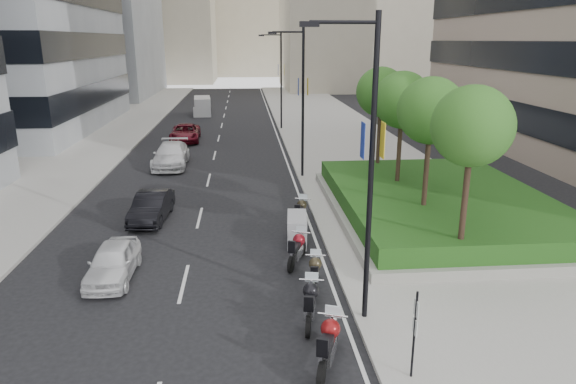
{
  "coord_description": "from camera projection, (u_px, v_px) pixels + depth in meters",
  "views": [
    {
      "loc": [
        0.78,
        -12.73,
        8.26
      ],
      "look_at": [
        2.57,
        8.27,
        2.0
      ],
      "focal_mm": 32.0,
      "sensor_mm": 36.0,
      "label": 1
    }
  ],
  "objects": [
    {
      "name": "lane_edge",
      "position": [
        279.0,
        141.0,
        43.4
      ],
      "size": [
        0.12,
        100.0,
        0.01
      ],
      "primitive_type": "cube",
      "color": "silver",
      "rests_on": "ground"
    },
    {
      "name": "car_d",
      "position": [
        185.0,
        133.0,
        43.36
      ],
      "size": [
        2.52,
        5.18,
        1.42
      ],
      "primitive_type": "imported",
      "rotation": [
        0.0,
        0.0,
        0.03
      ],
      "color": "#5F0B18",
      "rests_on": "ground"
    },
    {
      "name": "lamp_post_2",
      "position": [
        279.0,
        76.0,
        47.73
      ],
      "size": [
        2.34,
        0.45,
        9.0
      ],
      "color": "black",
      "rests_on": "ground"
    },
    {
      "name": "motorcycle_3",
      "position": [
        315.0,
        273.0,
        17.63
      ],
      "size": [
        0.7,
        2.09,
        1.05
      ],
      "rotation": [
        0.0,
        0.0,
        1.4
      ],
      "color": "black",
      "rests_on": "ground"
    },
    {
      "name": "sidewalk_right",
      "position": [
        341.0,
        140.0,
        43.81
      ],
      "size": [
        10.0,
        100.0,
        0.15
      ],
      "primitive_type": "cube",
      "color": "#9E9B93",
      "rests_on": "ground"
    },
    {
      "name": "motorcycle_2",
      "position": [
        310.0,
        303.0,
        15.54
      ],
      "size": [
        0.78,
        2.29,
        1.15
      ],
      "rotation": [
        0.0,
        0.0,
        1.38
      ],
      "color": "black",
      "rests_on": "ground"
    },
    {
      "name": "hedge",
      "position": [
        439.0,
        199.0,
        24.55
      ],
      "size": [
        9.4,
        13.4,
        0.8
      ],
      "primitive_type": "cube",
      "color": "#244915",
      "rests_on": "planter"
    },
    {
      "name": "ground",
      "position": [
        222.0,
        345.0,
        14.45
      ],
      "size": [
        160.0,
        160.0,
        0.0
      ],
      "primitive_type": "plane",
      "color": "black",
      "rests_on": "ground"
    },
    {
      "name": "motorcycle_1",
      "position": [
        328.0,
        344.0,
        13.37
      ],
      "size": [
        1.07,
        2.34,
        1.22
      ],
      "rotation": [
        0.0,
        0.0,
        1.22
      ],
      "color": "black",
      "rests_on": "ground"
    },
    {
      "name": "parking_sign",
      "position": [
        415.0,
        330.0,
        12.52
      ],
      "size": [
        0.06,
        0.32,
        2.5
      ],
      "color": "black",
      "rests_on": "ground"
    },
    {
      "name": "tree_0",
      "position": [
        472.0,
        127.0,
        17.42
      ],
      "size": [
        2.8,
        2.8,
        6.3
      ],
      "color": "#332319",
      "rests_on": "planter"
    },
    {
      "name": "motorcycle_6",
      "position": [
        301.0,
        212.0,
        23.78
      ],
      "size": [
        0.93,
        2.16,
        1.11
      ],
      "rotation": [
        0.0,
        0.0,
        1.26
      ],
      "color": "black",
      "rests_on": "ground"
    },
    {
      "name": "car_b",
      "position": [
        151.0,
        207.0,
        24.3
      ],
      "size": [
        1.72,
        4.15,
        1.34
      ],
      "primitive_type": "imported",
      "rotation": [
        0.0,
        0.0,
        -0.08
      ],
      "color": "black",
      "rests_on": "ground"
    },
    {
      "name": "car_c",
      "position": [
        171.0,
        155.0,
        34.71
      ],
      "size": [
        2.22,
        5.39,
        1.56
      ],
      "primitive_type": "imported",
      "rotation": [
        0.0,
        0.0,
        0.01
      ],
      "color": "silver",
      "rests_on": "ground"
    },
    {
      "name": "tree_2",
      "position": [
        402.0,
        100.0,
        25.06
      ],
      "size": [
        2.8,
        2.8,
        6.3
      ],
      "color": "#332319",
      "rests_on": "planter"
    },
    {
      "name": "delivery_van",
      "position": [
        202.0,
        107.0,
        58.61
      ],
      "size": [
        2.17,
        4.84,
        1.97
      ],
      "rotation": [
        0.0,
        0.0,
        0.08
      ],
      "color": "silver",
      "rests_on": "ground"
    },
    {
      "name": "planter",
      "position": [
        438.0,
        211.0,
        24.72
      ],
      "size": [
        10.0,
        14.0,
        0.4
      ],
      "primitive_type": "cube",
      "color": "gray",
      "rests_on": "sidewalk_right"
    },
    {
      "name": "sidewalk_left",
      "position": [
        89.0,
        144.0,
        42.1
      ],
      "size": [
        8.0,
        100.0,
        0.15
      ],
      "primitive_type": "cube",
      "color": "#9E9B93",
      "rests_on": "ground"
    },
    {
      "name": "tree_3",
      "position": [
        381.0,
        92.0,
        28.88
      ],
      "size": [
        2.8,
        2.8,
        6.3
      ],
      "color": "#332319",
      "rests_on": "planter"
    },
    {
      "name": "car_a",
      "position": [
        113.0,
        262.0,
        18.35
      ],
      "size": [
        1.52,
        3.74,
        1.27
      ],
      "primitive_type": "imported",
      "rotation": [
        0.0,
        0.0,
        -0.01
      ],
      "color": "silver",
      "rests_on": "ground"
    },
    {
      "name": "motorcycle_5",
      "position": [
        297.0,
        229.0,
        21.59
      ],
      "size": [
        0.98,
        2.09,
        1.2
      ],
      "rotation": [
        0.0,
        0.0,
        1.48
      ],
      "color": "black",
      "rests_on": "ground"
    },
    {
      "name": "tree_1",
      "position": [
        431.0,
        111.0,
        21.24
      ],
      "size": [
        2.8,
        2.8,
        6.3
      ],
      "color": "#332319",
      "rests_on": "planter"
    },
    {
      "name": "motorcycle_4",
      "position": [
        297.0,
        249.0,
        19.6
      ],
      "size": [
        1.03,
        2.13,
        1.11
      ],
      "rotation": [
        0.0,
        0.0,
        1.19
      ],
      "color": "black",
      "rests_on": "ground"
    },
    {
      "name": "lane_centre",
      "position": [
        218.0,
        142.0,
        42.98
      ],
      "size": [
        0.12,
        100.0,
        0.01
      ],
      "primitive_type": "cube",
      "color": "silver",
      "rests_on": "ground"
    },
    {
      "name": "lamp_post_1",
      "position": [
        300.0,
        96.0,
        30.54
      ],
      "size": [
        2.34,
        0.45,
        9.0
      ],
      "color": "black",
      "rests_on": "ground"
    },
    {
      "name": "lamp_post_0",
      "position": [
        366.0,
        159.0,
        14.3
      ],
      "size": [
        2.34,
        0.45,
        9.0
      ],
      "color": "black",
      "rests_on": "ground"
    }
  ]
}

